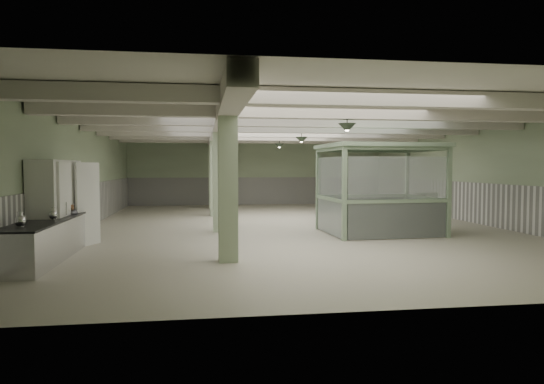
{
  "coord_description": "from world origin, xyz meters",
  "views": [
    {
      "loc": [
        -3.07,
        -16.63,
        2.09
      ],
      "look_at": [
        -0.89,
        -1.67,
        1.3
      ],
      "focal_mm": 32.0,
      "sensor_mm": 36.0,
      "label": 1
    }
  ],
  "objects": [
    {
      "name": "wall_right",
      "position": [
        7.0,
        0.0,
        1.8
      ],
      "size": [
        0.02,
        20.0,
        3.6
      ],
      "primitive_type": "cube",
      "color": "#A2B793",
      "rests_on": "floor"
    },
    {
      "name": "veg_colander",
      "position": [
        -6.38,
        -3.95,
        1.0
      ],
      "size": [
        0.6,
        0.6,
        0.21
      ],
      "primitive_type": null,
      "rotation": [
        0.0,
        0.0,
        -0.38
      ],
      "color": "#39383D",
      "rests_on": "prep_counter"
    },
    {
      "name": "pitcher_near",
      "position": [
        -6.38,
        -5.21,
        1.04
      ],
      "size": [
        0.26,
        0.28,
        0.28
      ],
      "primitive_type": null,
      "rotation": [
        0.0,
        0.0,
        0.38
      ],
      "color": "silver",
      "rests_on": "prep_counter"
    },
    {
      "name": "beam_f",
      "position": [
        0.0,
        5.0,
        3.42
      ],
      "size": [
        13.9,
        0.35,
        0.32
      ],
      "primitive_type": "cube",
      "color": "beige",
      "rests_on": "ceiling"
    },
    {
      "name": "pendant_front",
      "position": [
        0.5,
        -5.0,
        3.05
      ],
      "size": [
        0.44,
        0.44,
        0.22
      ],
      "primitive_type": "cone",
      "rotation": [
        3.14,
        0.0,
        0.0
      ],
      "color": "#2E3B2C",
      "rests_on": "ceiling"
    },
    {
      "name": "pendant_back",
      "position": [
        0.5,
        5.5,
        3.05
      ],
      "size": [
        0.44,
        0.44,
        0.22
      ],
      "primitive_type": "cone",
      "rotation": [
        3.14,
        0.0,
        0.0
      ],
      "color": "#2E3B2C",
      "rests_on": "ceiling"
    },
    {
      "name": "pendant_mid",
      "position": [
        0.5,
        0.5,
        3.05
      ],
      "size": [
        0.44,
        0.44,
        0.22
      ],
      "primitive_type": "cone",
      "rotation": [
        3.14,
        0.0,
        0.0
      ],
      "color": "#2E3B2C",
      "rests_on": "ceiling"
    },
    {
      "name": "column_d",
      "position": [
        -2.5,
        8.0,
        1.8
      ],
      "size": [
        0.42,
        0.42,
        3.6
      ],
      "primitive_type": "cube",
      "color": "#AEC49E",
      "rests_on": "floor"
    },
    {
      "name": "beam_c",
      "position": [
        0.0,
        -2.5,
        3.42
      ],
      "size": [
        13.9,
        0.35,
        0.32
      ],
      "primitive_type": "cube",
      "color": "beige",
      "rests_on": "ceiling"
    },
    {
      "name": "filing_cabinet",
      "position": [
        4.26,
        -1.7,
        0.63
      ],
      "size": [
        0.45,
        0.61,
        1.25
      ],
      "primitive_type": "cube",
      "rotation": [
        0.0,
        0.0,
        0.08
      ],
      "color": "#595D4D",
      "rests_on": "floor"
    },
    {
      "name": "beam_a",
      "position": [
        0.0,
        -7.5,
        3.42
      ],
      "size": [
        13.9,
        0.35,
        0.32
      ],
      "primitive_type": "cube",
      "color": "beige",
      "rests_on": "ceiling"
    },
    {
      "name": "walkin_cooler",
      "position": [
        -6.62,
        -4.0,
        1.15
      ],
      "size": [
        1.0,
        2.52,
        2.31
      ],
      "color": "white",
      "rests_on": "floor"
    },
    {
      "name": "column_b",
      "position": [
        -2.5,
        -1.0,
        1.8
      ],
      "size": [
        0.42,
        0.42,
        3.6
      ],
      "primitive_type": "cube",
      "color": "#AEC49E",
      "rests_on": "floor"
    },
    {
      "name": "wall_front",
      "position": [
        0.0,
        -10.0,
        1.8
      ],
      "size": [
        14.0,
        0.02,
        3.6
      ],
      "primitive_type": "cube",
      "color": "#A2B793",
      "rests_on": "floor"
    },
    {
      "name": "wainscot_right",
      "position": [
        6.97,
        0.0,
        0.75
      ],
      "size": [
        0.05,
        19.9,
        1.5
      ],
      "primitive_type": "cube",
      "color": "white",
      "rests_on": "floor"
    },
    {
      "name": "pitcher_far",
      "position": [
        -6.62,
        -6.5,
        1.05
      ],
      "size": [
        0.24,
        0.27,
        0.3
      ],
      "primitive_type": null,
      "rotation": [
        0.0,
        0.0,
        0.16
      ],
      "color": "silver",
      "rests_on": "prep_counter"
    },
    {
      "name": "beam_g",
      "position": [
        0.0,
        7.5,
        3.42
      ],
      "size": [
        13.9,
        0.35,
        0.32
      ],
      "primitive_type": "cube",
      "color": "beige",
      "rests_on": "ceiling"
    },
    {
      "name": "beam_b",
      "position": [
        0.0,
        -5.0,
        3.42
      ],
      "size": [
        13.9,
        0.35,
        0.32
      ],
      "primitive_type": "cube",
      "color": "beige",
      "rests_on": "ceiling"
    },
    {
      "name": "column_a",
      "position": [
        -2.5,
        -6.0,
        1.8
      ],
      "size": [
        0.42,
        0.42,
        3.6
      ],
      "primitive_type": "cube",
      "color": "#AEC49E",
      "rests_on": "floor"
    },
    {
      "name": "orange_bowl",
      "position": [
        -6.42,
        -3.1,
        0.94
      ],
      "size": [
        0.29,
        0.29,
        0.08
      ],
      "primitive_type": "cylinder",
      "rotation": [
        0.0,
        0.0,
        0.43
      ],
      "color": "#B2B2B7",
      "rests_on": "prep_counter"
    },
    {
      "name": "wall_back",
      "position": [
        0.0,
        10.0,
        1.8
      ],
      "size": [
        14.0,
        0.02,
        3.6
      ],
      "primitive_type": "cube",
      "color": "#A2B793",
      "rests_on": "floor"
    },
    {
      "name": "column_c",
      "position": [
        -2.5,
        4.0,
        1.8
      ],
      "size": [
        0.42,
        0.42,
        3.6
      ],
      "primitive_type": "cube",
      "color": "#AEC49E",
      "rests_on": "floor"
    },
    {
      "name": "girder",
      "position": [
        -2.5,
        0.0,
        3.38
      ],
      "size": [
        0.45,
        19.9,
        0.4
      ],
      "primitive_type": "cube",
      "color": "beige",
      "rests_on": "ceiling"
    },
    {
      "name": "floor",
      "position": [
        0.0,
        0.0,
        0.0
      ],
      "size": [
        20.0,
        20.0,
        0.0
      ],
      "primitive_type": "plane",
      "color": "beige",
      "rests_on": "ground"
    },
    {
      "name": "guard_booth",
      "position": [
        2.44,
        -2.12,
        1.86
      ],
      "size": [
        3.57,
        3.06,
        2.79
      ],
      "rotation": [
        0.0,
        0.0,
        0.04
      ],
      "color": "gray",
      "rests_on": "floor"
    },
    {
      "name": "wainscot_back",
      "position": [
        0.0,
        9.97,
        0.75
      ],
      "size": [
        13.9,
        0.05,
        1.5
      ],
      "primitive_type": "cube",
      "color": "white",
      "rests_on": "floor"
    },
    {
      "name": "wainscot_left",
      "position": [
        -6.97,
        0.0,
        0.75
      ],
      "size": [
        0.05,
        19.9,
        1.5
      ],
      "primitive_type": "cube",
      "color": "white",
      "rests_on": "floor"
    },
    {
      "name": "ceiling",
      "position": [
        0.0,
        0.0,
        3.6
      ],
      "size": [
        14.0,
        20.0,
        0.02
      ],
      "primitive_type": "cube",
      "color": "white",
      "rests_on": "wall_back"
    },
    {
      "name": "prep_counter",
      "position": [
        -6.54,
        -4.72,
        0.46
      ],
      "size": [
        0.92,
        5.25,
        0.91
      ],
      "color": "silver",
      "rests_on": "floor"
    },
    {
      "name": "wall_left",
      "position": [
        -7.0,
        0.0,
        1.8
      ],
      "size": [
        0.02,
        20.0,
        3.6
      ],
      "primitive_type": "cube",
      "color": "#A2B793",
      "rests_on": "floor"
    },
    {
      "name": "beam_d",
      "position": [
        0.0,
        0.0,
        3.42
      ],
      "size": [
        13.9,
        0.35,
        0.32
      ],
      "primitive_type": "cube",
      "color": "beige",
      "rests_on": "ceiling"
    },
    {
      "name": "beam_e",
      "position": [
        0.0,
        2.5,
        3.42
      ],
      "size": [
        13.9,
        0.35,
        0.32
      ],
      "primitive_type": "cube",
      "color": "beige",
      "rests_on": "ceiling"
    }
  ]
}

